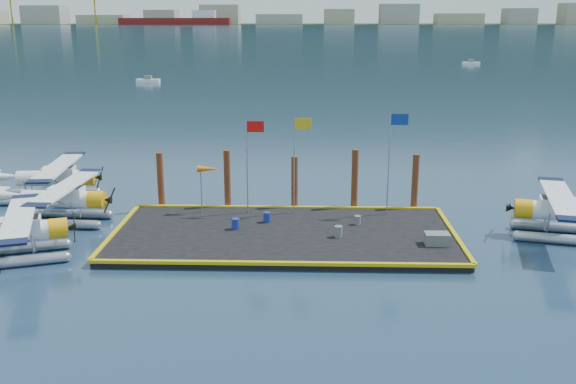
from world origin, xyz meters
The scene contains 22 objects.
ground centered at (0.00, 0.00, 0.00)m, with size 4000.00×4000.00×0.00m, color #162944.
dock centered at (0.00, 0.00, 0.20)m, with size 20.00×10.00×0.40m, color black.
dock_bumpers centered at (0.00, 0.00, 0.49)m, with size 20.25×10.25×0.18m, color #C2A70B, non-canonical shape.
far_backdrop centered at (239.91, 1737.52, 9.45)m, with size 3050.00×2050.00×810.00m.
seaplane_a centered at (-14.38, -3.96, 1.42)m, with size 8.52×9.08×3.26m.
seaplane_b centered at (-14.20, 2.46, 1.43)m, with size 8.40×9.26×3.29m.
seaplane_c centered at (-16.65, 7.59, 1.47)m, with size 8.66×9.55×3.38m.
seaplane_d centered at (16.58, 0.51, 1.48)m, with size 8.84×9.59×3.40m.
drum_0 centered at (-2.93, 0.43, 0.73)m, with size 0.47×0.47×0.66m, color navy.
drum_2 centered at (3.17, -0.81, 0.73)m, with size 0.47×0.47×0.66m, color slate.
drum_4 centered at (4.45, 1.54, 0.68)m, with size 0.40×0.40×0.56m, color slate.
drum_5 centered at (-1.13, 1.83, 0.72)m, with size 0.45×0.45×0.63m, color navy.
crate centered at (8.62, -1.90, 0.74)m, with size 1.34×0.90×0.67m, color slate.
flagpole_red centered at (-2.29, 3.80, 4.40)m, with size 1.14×0.08×6.00m.
flagpole_yellow centered at (0.70, 3.80, 4.51)m, with size 1.14×0.08×6.20m.
flagpole_blue centered at (6.70, 3.80, 4.69)m, with size 1.14×0.08×6.50m.
windsock centered at (-5.03, 3.80, 3.23)m, with size 1.40×0.44×3.12m.
piling_0 centered at (-8.50, 5.40, 2.00)m, with size 0.44×0.44×4.00m, color #4F2516.
piling_1 centered at (-4.00, 5.40, 2.10)m, with size 0.44×0.44×4.20m, color #4F2516.
piling_2 centered at (0.50, 5.40, 1.90)m, with size 0.44×0.44×3.80m, color #4F2516.
piling_3 centered at (4.50, 5.40, 2.15)m, with size 0.44×0.44×4.30m, color #4F2516.
piling_4 centered at (8.50, 5.40, 2.00)m, with size 0.44×0.44×4.00m, color #4F2516.
Camera 1 is at (1.34, -35.97, 12.81)m, focal length 40.00 mm.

